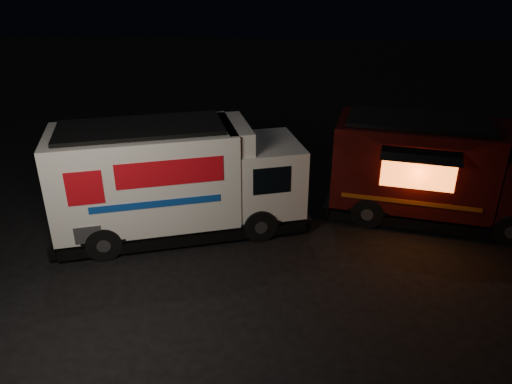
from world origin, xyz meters
name	(u,v)px	position (x,y,z in m)	size (l,w,h in m)	color
ground	(228,268)	(0.00, 0.00, 0.00)	(80.00, 80.00, 0.00)	black
white_truck	(180,179)	(-1.57, 2.04, 1.70)	(7.48, 2.55, 3.39)	silver
red_truck	(443,172)	(6.33, 3.18, 1.61)	(6.91, 2.54, 3.22)	#3E0B0B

